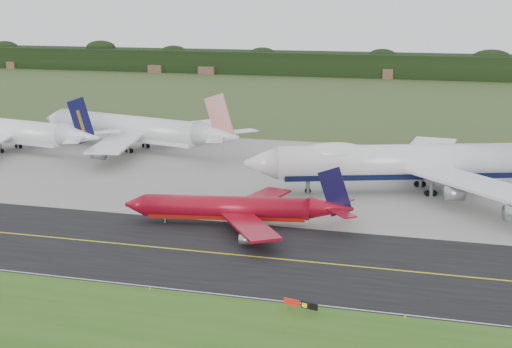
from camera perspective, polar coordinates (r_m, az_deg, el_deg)
The scene contains 14 objects.
ground at distance 118.30m, azimuth -2.76°, elevation -5.68°, with size 600.00×600.00×0.00m, color #3B5126.
grass_verge at distance 88.31m, azimuth -9.94°, elevation -12.91°, with size 400.00×30.00×0.01m, color #2E5619.
taxiway at distance 114.73m, azimuth -3.38°, elevation -6.31°, with size 400.00×32.00×0.02m, color black.
apron at distance 165.56m, azimuth 2.67°, elevation 0.01°, with size 400.00×78.00×0.01m, color gray.
taxiway_centreline at distance 114.72m, azimuth -3.38°, elevation -6.30°, with size 400.00×0.40×0.00m, color #D0C813.
taxiway_edge_line at distance 101.19m, azimuth -6.20°, elevation -9.18°, with size 400.00×0.25×0.00m, color silver.
horizon_treeline at distance 382.88m, azimuth 10.07°, elevation 8.48°, with size 700.00×25.00×12.00m.
jet_ba_747 at distance 152.66m, azimuth 12.93°, elevation 0.98°, with size 73.55×59.27×19.05m.
jet_red_737 at distance 127.48m, azimuth -1.36°, elevation -2.76°, with size 41.23×33.23×11.16m.
jet_navy_gold at distance 201.67m, azimuth -19.25°, elevation 3.26°, with size 61.67×52.95×15.99m.
jet_star_tail at distance 193.30m, azimuth -9.57°, elevation 3.55°, with size 64.10×52.56×17.10m.
taxiway_sign at distance 93.64m, azimuth 3.58°, elevation -10.36°, with size 4.67×1.20×1.58m.
edge_marker_center at distance 101.67m, azimuth -8.49°, elevation -9.01°, with size 0.16×0.16×0.50m, color yellow.
edge_marker_right at distance 94.11m, azimuth 11.84°, elevation -11.09°, with size 0.16×0.16×0.50m, color yellow.
Camera 1 is at (34.72, -106.03, 39.34)m, focal length 50.00 mm.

